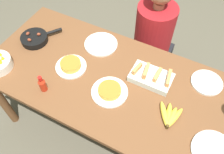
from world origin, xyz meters
TOP-DOWN VIEW (x-y plane):
  - ground_plane at (0.00, 0.00)m, footprint 14.00×14.00m
  - dining_table at (0.00, 0.00)m, footprint 1.88×0.87m
  - banana_bunch at (0.46, -0.10)m, footprint 0.17×0.19m
  - melon_tray at (0.24, 0.13)m, footprint 0.29×0.18m
  - skillet at (-0.72, 0.06)m, footprint 0.25×0.30m
  - frittata_plate_center at (0.04, -0.11)m, footprint 0.25×0.25m
  - frittata_plate_side at (-0.32, -0.04)m, footprint 0.23×0.23m
  - empty_plate_near_front at (0.60, 0.28)m, footprint 0.22×0.22m
  - empty_plate_far_left at (0.76, -0.19)m, footprint 0.26×0.26m
  - empty_plate_far_right at (-0.23, 0.26)m, footprint 0.26×0.26m
  - hot_sauce_bottle at (-0.37, -0.29)m, footprint 0.05×0.05m
  - person_figure at (0.06, 0.70)m, footprint 0.37×0.37m

SIDE VIEW (x-z plane):
  - ground_plane at x=0.00m, z-range 0.00..0.00m
  - person_figure at x=0.06m, z-range -0.10..1.07m
  - dining_table at x=0.00m, z-range 0.29..1.06m
  - empty_plate_far_left at x=0.76m, z-range 0.77..0.79m
  - empty_plate_far_right at x=-0.23m, z-range 0.77..0.79m
  - empty_plate_near_front at x=0.60m, z-range 0.77..0.79m
  - banana_bunch at x=0.46m, z-range 0.77..0.81m
  - frittata_plate_center at x=0.04m, z-range 0.76..0.81m
  - frittata_plate_side at x=-0.32m, z-range 0.76..0.82m
  - skillet at x=-0.72m, z-range 0.76..0.83m
  - melon_tray at x=0.24m, z-range 0.75..0.85m
  - hot_sauce_bottle at x=-0.37m, z-range 0.76..0.90m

